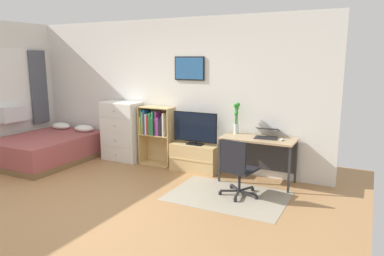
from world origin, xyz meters
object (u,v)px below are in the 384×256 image
Objects in this scene: bed at (48,148)px; bamboo_vase at (236,118)px; bookshelf at (155,129)px; computer_mouse at (282,140)px; laptop at (267,134)px; dresser at (122,131)px; office_chair at (237,167)px; television at (195,128)px; tv_stand at (195,158)px; desk at (259,145)px.

bed is 3.76m from bamboo_vase.
computer_mouse is at bearing -3.50° from bookshelf.
laptop is (4.13, 0.77, 0.55)m from bed.
laptop is 4.05× the size of computer_mouse.
bed is 4.24m from laptop.
dresser is 3.15m from computer_mouse.
office_chair is 1.13m from bamboo_vase.
computer_mouse is 0.20× the size of bamboo_vase.
television is at bearing 175.53° from laptop.
tv_stand is 1.22m from desk.
television is at bearing 13.48° from bed.
desk is at bearing 0.81° from television.
bookshelf reaches higher than laptop.
bookshelf is at bearing 175.70° from television.
dresser is 2.77m from desk.
computer_mouse is (4.41, 0.65, 0.50)m from bed.
bamboo_vase reaches higher than television.
bookshelf reaches higher than television.
television is 0.71× the size of desk.
bamboo_vase is (0.73, 0.10, 0.23)m from television.
computer_mouse is at bearing 66.96° from office_chair.
laptop is at bearing -6.63° from bamboo_vase.
dresser reaches higher than television.
desk is 0.85m from office_chair.
bed is at bearing -165.25° from tv_stand.
television is at bearing -4.30° from bookshelf.
tv_stand is 1.02× the size of television.
desk is 0.61m from bamboo_vase.
office_chair is at bearing -108.79° from laptop.
laptop is at bearing 86.73° from office_chair.
television is 0.77m from bamboo_vase.
desk is 1.37× the size of office_chair.
bamboo_vase is (0.73, 0.08, 0.77)m from tv_stand.
tv_stand is (0.86, -0.04, -0.43)m from bookshelf.
desk is (1.16, 0.02, -0.18)m from television.
bamboo_vase reaches higher than laptop.
bamboo_vase reaches higher than computer_mouse.
office_chair is at bearing -37.81° from tv_stand.
laptop is (0.11, 0.02, 0.20)m from desk.
television reaches higher than bed.
bamboo_vase is (-0.36, 0.92, 0.55)m from office_chair.
computer_mouse is (0.27, -0.12, -0.05)m from laptop.
dresser is at bearing 172.15° from office_chair.
television is 1.59× the size of bamboo_vase.
bookshelf is 1.28× the size of tv_stand.
dresser is 2.37m from bamboo_vase.
tv_stand is (1.60, 0.02, -0.34)m from dresser.
tv_stand is 1.00× the size of office_chair.
computer_mouse is 0.88m from bamboo_vase.
television is at bearing -171.86° from bamboo_vase.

